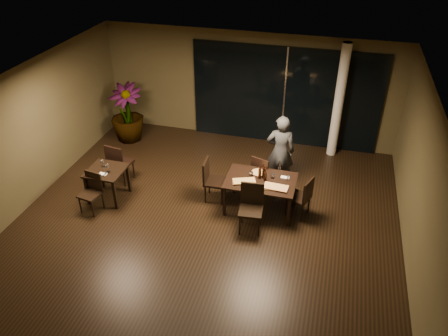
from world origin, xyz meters
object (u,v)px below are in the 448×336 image
(bottle_c, at_px, (264,171))
(diner, at_px, (280,151))
(chair_main_far, at_px, (262,172))
(potted_plant, at_px, (127,113))
(main_table, at_px, (261,183))
(chair_main_right, at_px, (302,196))
(chair_main_near, at_px, (251,205))
(bottle_b, at_px, (265,175))
(side_table, at_px, (107,175))
(chair_main_left, at_px, (211,178))
(chair_side_far, at_px, (118,162))
(bottle_a, at_px, (260,172))
(chair_side_near, at_px, (92,190))

(bottle_c, bearing_deg, diner, 77.92)
(chair_main_far, relative_size, potted_plant, 0.59)
(main_table, bearing_deg, chair_main_right, -2.07)
(chair_main_near, distance_m, diner, 1.80)
(diner, height_order, bottle_b, diner)
(side_table, height_order, chair_main_far, chair_main_far)
(potted_plant, bearing_deg, chair_main_left, -34.86)
(chair_main_far, xyz_separation_m, chair_side_far, (-3.35, -0.50, 0.04))
(chair_main_left, height_order, bottle_b, bottle_b)
(chair_main_left, bearing_deg, chair_main_far, -64.26)
(main_table, relative_size, side_table, 1.88)
(chair_main_right, xyz_separation_m, diner, (-0.67, 1.10, 0.36))
(diner, bearing_deg, chair_main_far, 45.36)
(bottle_a, height_order, bottle_b, bottle_a)
(chair_main_left, relative_size, diner, 0.56)
(side_table, bearing_deg, chair_main_right, 6.18)
(chair_main_far, relative_size, bottle_a, 3.08)
(main_table, height_order, chair_main_near, chair_main_near)
(chair_main_far, distance_m, potted_plant, 4.38)
(bottle_b, distance_m, bottle_c, 0.11)
(diner, bearing_deg, bottle_b, 75.10)
(side_table, relative_size, bottle_c, 2.29)
(chair_main_far, bearing_deg, potted_plant, -1.44)
(chair_main_left, relative_size, chair_main_right, 1.05)
(chair_main_right, bearing_deg, potted_plant, -93.91)
(main_table, bearing_deg, side_table, -171.63)
(side_table, distance_m, bottle_a, 3.42)
(chair_main_near, bearing_deg, chair_main_far, 85.63)
(chair_main_far, bearing_deg, diner, -108.76)
(chair_side_near, bearing_deg, chair_side_far, 96.16)
(chair_main_left, xyz_separation_m, diner, (1.37, 1.00, 0.34))
(chair_main_left, height_order, chair_main_right, chair_main_left)
(chair_main_left, bearing_deg, diner, -57.04)
(chair_main_near, relative_size, chair_side_far, 1.00)
(chair_main_near, distance_m, chair_main_left, 1.30)
(chair_side_near, bearing_deg, main_table, 25.68)
(side_table, height_order, diner, diner)
(chair_main_left, distance_m, diner, 1.73)
(chair_side_near, xyz_separation_m, bottle_c, (3.56, 1.07, 0.42))
(chair_main_near, relative_size, chair_main_right, 1.08)
(chair_main_left, height_order, chair_side_far, chair_side_far)
(side_table, height_order, potted_plant, potted_plant)
(main_table, height_order, side_table, same)
(chair_main_near, bearing_deg, bottle_b, 72.08)
(chair_side_far, distance_m, chair_side_near, 1.11)
(main_table, xyz_separation_m, bottle_b, (0.09, 0.01, 0.21))
(chair_side_far, relative_size, bottle_c, 2.95)
(chair_main_near, distance_m, chair_side_near, 3.48)
(chair_main_far, xyz_separation_m, chair_main_near, (0.04, -1.31, 0.04))
(bottle_b, bearing_deg, chair_side_near, -164.91)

